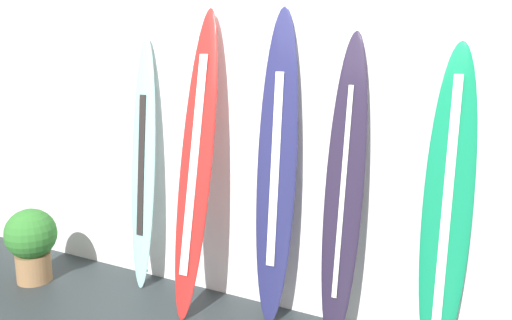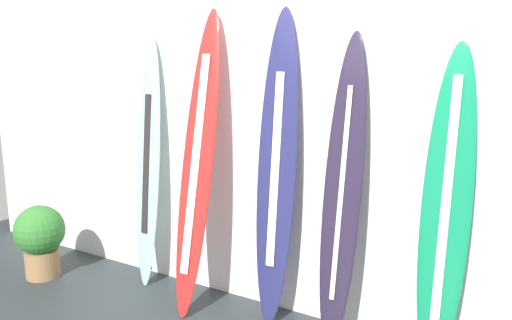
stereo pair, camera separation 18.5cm
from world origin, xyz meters
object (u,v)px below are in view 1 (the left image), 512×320
(surfboard_seafoam, at_px, (143,168))
(surfboard_navy, at_px, (276,173))
(potted_plant, at_px, (31,241))
(surfboard_emerald, at_px, (447,210))
(surfboard_crimson, at_px, (196,167))
(surfboard_charcoal, at_px, (344,195))

(surfboard_seafoam, bearing_deg, surfboard_navy, -0.16)
(surfboard_seafoam, height_order, potted_plant, surfboard_seafoam)
(surfboard_emerald, relative_size, potted_plant, 3.16)
(surfboard_seafoam, xyz_separation_m, surfboard_crimson, (0.61, -0.15, 0.10))
(surfboard_charcoal, distance_m, surfboard_emerald, 0.64)
(surfboard_navy, bearing_deg, surfboard_charcoal, -5.17)
(surfboard_crimson, distance_m, potted_plant, 1.70)
(surfboard_navy, height_order, surfboard_emerald, surfboard_navy)
(surfboard_charcoal, distance_m, potted_plant, 2.69)
(surfboard_crimson, distance_m, surfboard_charcoal, 1.09)
(surfboard_navy, bearing_deg, surfboard_emerald, -0.47)
(surfboard_crimson, height_order, surfboard_emerald, surfboard_crimson)
(surfboard_crimson, bearing_deg, surfboard_seafoam, 166.15)
(surfboard_navy, relative_size, surfboard_charcoal, 1.08)
(surfboard_crimson, relative_size, surfboard_emerald, 1.12)
(surfboard_crimson, relative_size, surfboard_navy, 1.00)
(surfboard_charcoal, relative_size, surfboard_emerald, 1.03)
(surfboard_emerald, bearing_deg, surfboard_navy, 179.53)
(surfboard_charcoal, bearing_deg, surfboard_emerald, 3.29)
(surfboard_seafoam, distance_m, surfboard_navy, 1.19)
(surfboard_charcoal, height_order, surfboard_emerald, surfboard_charcoal)
(surfboard_navy, bearing_deg, surfboard_crimson, -165.56)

